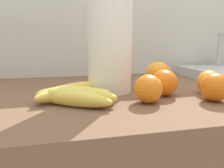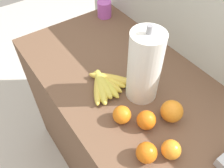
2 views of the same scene
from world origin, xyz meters
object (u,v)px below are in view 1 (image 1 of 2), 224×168
(orange_back_right, at_px, (158,75))
(paper_towel_roll, at_px, (110,40))
(orange_back_left, at_px, (209,82))
(orange_far_right, at_px, (215,87))
(orange_center, at_px, (164,83))
(banana_bunch, at_px, (73,95))
(orange_front, at_px, (148,89))

(orange_back_right, relative_size, paper_towel_roll, 0.26)
(orange_back_left, distance_m, orange_far_right, 0.08)
(orange_center, xyz_separation_m, paper_towel_roll, (-0.13, 0.09, 0.11))
(banana_bunch, xyz_separation_m, orange_center, (0.24, 0.01, 0.02))
(orange_far_right, distance_m, orange_front, 0.17)
(orange_center, height_order, orange_far_right, same)
(banana_bunch, relative_size, orange_back_right, 2.76)
(banana_bunch, distance_m, orange_far_right, 0.35)
(banana_bunch, distance_m, orange_front, 0.18)
(orange_back_right, height_order, orange_front, orange_back_right)
(orange_back_left, xyz_separation_m, orange_far_right, (-0.04, -0.07, 0.00))
(orange_back_right, xyz_separation_m, orange_front, (-0.10, -0.16, -0.01))
(orange_center, relative_size, orange_back_right, 0.85)
(orange_back_right, height_order, paper_towel_roll, paper_towel_roll)
(orange_back_left, relative_size, orange_front, 0.96)
(orange_back_right, relative_size, orange_front, 1.22)
(orange_center, height_order, orange_back_right, orange_back_right)
(banana_bunch, distance_m, orange_center, 0.25)
(orange_far_right, bearing_deg, orange_center, 139.35)
(banana_bunch, height_order, orange_back_right, orange_back_right)
(orange_back_left, relative_size, orange_back_right, 0.79)
(orange_back_left, height_order, paper_towel_roll, paper_towel_roll)
(orange_back_right, relative_size, orange_far_right, 1.19)
(orange_center, height_order, paper_towel_roll, paper_towel_roll)
(banana_bunch, bearing_deg, orange_back_left, 0.77)
(orange_back_right, distance_m, orange_far_right, 0.19)
(banana_bunch, height_order, orange_far_right, orange_far_right)
(orange_center, xyz_separation_m, orange_front, (-0.07, -0.06, -0.00))
(orange_back_right, bearing_deg, orange_front, -121.88)
(banana_bunch, xyz_separation_m, orange_far_right, (0.34, -0.07, 0.02))
(orange_back_left, bearing_deg, orange_back_right, 134.94)
(orange_back_left, bearing_deg, paper_towel_roll, 160.19)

